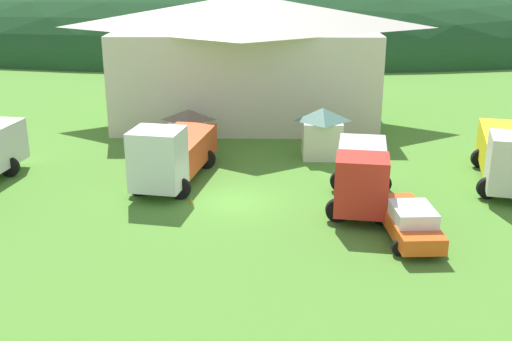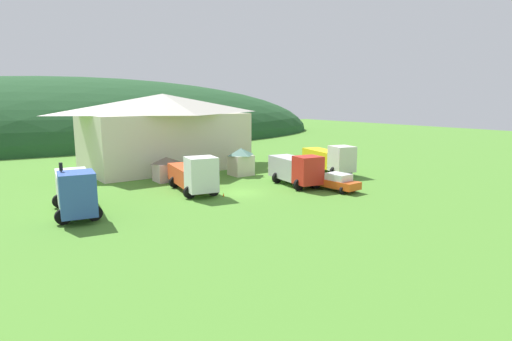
{
  "view_description": "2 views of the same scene",
  "coord_description": "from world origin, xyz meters",
  "px_view_note": "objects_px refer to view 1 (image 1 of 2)",
  "views": [
    {
      "loc": [
        1.59,
        -29.54,
        11.73
      ],
      "look_at": [
        1.14,
        -0.26,
        1.75
      ],
      "focal_mm": 44.18,
      "sensor_mm": 36.0,
      "label": 1
    },
    {
      "loc": [
        -21.28,
        -31.78,
        8.66
      ],
      "look_at": [
        0.94,
        -1.07,
        2.14
      ],
      "focal_mm": 29.63,
      "sensor_mm": 36.0,
      "label": 2
    }
  ],
  "objects_px": {
    "play_shed_cream": "(322,132)",
    "flatbed_truck_yellow": "(506,154)",
    "depot_building": "(246,56)",
    "traffic_cone_near_pickup": "(191,204)",
    "crane_truck_red": "(361,174)",
    "play_shed_pink": "(189,129)",
    "service_pickup_orange": "(409,221)",
    "heavy_rig_white": "(172,153)"
  },
  "relations": [
    {
      "from": "play_shed_cream",
      "to": "flatbed_truck_yellow",
      "type": "xyz_separation_m",
      "value": [
        9.45,
        -4.68,
        0.1
      ]
    },
    {
      "from": "depot_building",
      "to": "traffic_cone_near_pickup",
      "type": "height_order",
      "value": "depot_building"
    },
    {
      "from": "traffic_cone_near_pickup",
      "to": "crane_truck_red",
      "type": "bearing_deg",
      "value": -1.53
    },
    {
      "from": "play_shed_pink",
      "to": "service_pickup_orange",
      "type": "distance_m",
      "value": 17.44
    },
    {
      "from": "crane_truck_red",
      "to": "traffic_cone_near_pickup",
      "type": "distance_m",
      "value": 8.55
    },
    {
      "from": "play_shed_cream",
      "to": "play_shed_pink",
      "type": "relative_size",
      "value": 1.2
    },
    {
      "from": "flatbed_truck_yellow",
      "to": "service_pickup_orange",
      "type": "distance_m",
      "value": 9.75
    },
    {
      "from": "depot_building",
      "to": "service_pickup_orange",
      "type": "xyz_separation_m",
      "value": [
        7.71,
        -21.56,
        -3.9
      ]
    },
    {
      "from": "heavy_rig_white",
      "to": "flatbed_truck_yellow",
      "type": "relative_size",
      "value": 0.97
    },
    {
      "from": "crane_truck_red",
      "to": "play_shed_cream",
      "type": "bearing_deg",
      "value": -162.83
    },
    {
      "from": "play_shed_cream",
      "to": "flatbed_truck_yellow",
      "type": "bearing_deg",
      "value": -26.36
    },
    {
      "from": "depot_building",
      "to": "play_shed_cream",
      "type": "xyz_separation_m",
      "value": [
        4.91,
        -9.8,
        -3.14
      ]
    },
    {
      "from": "play_shed_cream",
      "to": "traffic_cone_near_pickup",
      "type": "xyz_separation_m",
      "value": [
        -7.15,
        -7.85,
        -1.59
      ]
    },
    {
      "from": "depot_building",
      "to": "traffic_cone_near_pickup",
      "type": "xyz_separation_m",
      "value": [
        -2.24,
        -17.65,
        -4.73
      ]
    },
    {
      "from": "crane_truck_red",
      "to": "service_pickup_orange",
      "type": "xyz_separation_m",
      "value": [
        1.58,
        -3.69,
        -0.88
      ]
    },
    {
      "from": "play_shed_cream",
      "to": "service_pickup_orange",
      "type": "distance_m",
      "value": 12.12
    },
    {
      "from": "depot_building",
      "to": "flatbed_truck_yellow",
      "type": "distance_m",
      "value": 20.61
    },
    {
      "from": "flatbed_truck_yellow",
      "to": "traffic_cone_near_pickup",
      "type": "xyz_separation_m",
      "value": [
        -16.59,
        -3.17,
        -1.69
      ]
    },
    {
      "from": "heavy_rig_white",
      "to": "crane_truck_red",
      "type": "xyz_separation_m",
      "value": [
        9.71,
        -3.26,
        0.03
      ]
    },
    {
      "from": "play_shed_pink",
      "to": "crane_truck_red",
      "type": "relative_size",
      "value": 0.37
    },
    {
      "from": "crane_truck_red",
      "to": "service_pickup_orange",
      "type": "bearing_deg",
      "value": 31.68
    },
    {
      "from": "depot_building",
      "to": "heavy_rig_white",
      "type": "xyz_separation_m",
      "value": [
        -3.57,
        -14.61,
        -3.05
      ]
    },
    {
      "from": "heavy_rig_white",
      "to": "crane_truck_red",
      "type": "distance_m",
      "value": 10.24
    },
    {
      "from": "play_shed_pink",
      "to": "heavy_rig_white",
      "type": "bearing_deg",
      "value": -91.27
    },
    {
      "from": "service_pickup_orange",
      "to": "play_shed_cream",
      "type": "bearing_deg",
      "value": -170.03
    },
    {
      "from": "crane_truck_red",
      "to": "flatbed_truck_yellow",
      "type": "distance_m",
      "value": 8.89
    },
    {
      "from": "flatbed_truck_yellow",
      "to": "traffic_cone_near_pickup",
      "type": "height_order",
      "value": "flatbed_truck_yellow"
    },
    {
      "from": "depot_building",
      "to": "play_shed_pink",
      "type": "relative_size",
      "value": 7.71
    },
    {
      "from": "heavy_rig_white",
      "to": "flatbed_truck_yellow",
      "type": "height_order",
      "value": "heavy_rig_white"
    },
    {
      "from": "depot_building",
      "to": "play_shed_cream",
      "type": "bearing_deg",
      "value": -63.4
    },
    {
      "from": "depot_building",
      "to": "play_shed_cream",
      "type": "height_order",
      "value": "depot_building"
    },
    {
      "from": "crane_truck_red",
      "to": "flatbed_truck_yellow",
      "type": "relative_size",
      "value": 0.8
    },
    {
      "from": "flatbed_truck_yellow",
      "to": "service_pickup_orange",
      "type": "relative_size",
      "value": 1.61
    },
    {
      "from": "service_pickup_orange",
      "to": "heavy_rig_white",
      "type": "bearing_deg",
      "value": -125.08
    },
    {
      "from": "service_pickup_orange",
      "to": "traffic_cone_near_pickup",
      "type": "height_order",
      "value": "service_pickup_orange"
    },
    {
      "from": "depot_building",
      "to": "traffic_cone_near_pickup",
      "type": "relative_size",
      "value": 30.63
    },
    {
      "from": "heavy_rig_white",
      "to": "service_pickup_orange",
      "type": "height_order",
      "value": "heavy_rig_white"
    },
    {
      "from": "service_pickup_orange",
      "to": "play_shed_pink",
      "type": "bearing_deg",
      "value": -143.74
    },
    {
      "from": "play_shed_pink",
      "to": "heavy_rig_white",
      "type": "distance_m",
      "value": 6.48
    },
    {
      "from": "play_shed_cream",
      "to": "heavy_rig_white",
      "type": "relative_size",
      "value": 0.36
    },
    {
      "from": "depot_building",
      "to": "crane_truck_red",
      "type": "height_order",
      "value": "depot_building"
    },
    {
      "from": "heavy_rig_white",
      "to": "traffic_cone_near_pickup",
      "type": "relative_size",
      "value": 13.1
    }
  ]
}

